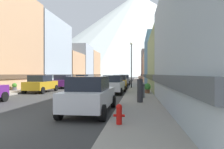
{
  "coord_description": "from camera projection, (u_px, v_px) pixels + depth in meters",
  "views": [
    {
      "loc": [
        6.07,
        -5.39,
        1.9
      ],
      "look_at": [
        0.28,
        38.92,
        1.79
      ],
      "focal_mm": 30.8,
      "sensor_mm": 36.0,
      "label": 1
    }
  ],
  "objects": [
    {
      "name": "sidewalk_left",
      "position": [
        80.0,
        82.0,
        41.64
      ],
      "size": [
        2.5,
        100.0,
        0.15
      ],
      "primitive_type": "cube",
      "color": "gray",
      "rests_on": "ground"
    },
    {
      "name": "car_right_3",
      "position": [
        124.0,
        80.0,
        34.15
      ],
      "size": [
        2.11,
        4.42,
        1.78
      ],
      "color": "slate",
      "rests_on": "ground"
    },
    {
      "name": "potted_plant_1",
      "position": [
        14.0,
        87.0,
        20.6
      ],
      "size": [
        0.5,
        0.5,
        0.79
      ],
      "color": "#4C4C51",
      "rests_on": "sidewalk_left"
    },
    {
      "name": "storefront_left_5",
      "position": [
        87.0,
        66.0,
        66.71
      ],
      "size": [
        8.0,
        11.13,
        9.6
      ],
      "color": "tan",
      "rests_on": "ground"
    },
    {
      "name": "storefront_right_3",
      "position": [
        162.0,
        69.0,
        43.61
      ],
      "size": [
        8.92,
        12.29,
        6.41
      ],
      "color": "tan",
      "rests_on": "ground"
    },
    {
      "name": "trash_bin_right",
      "position": [
        141.0,
        91.0,
        14.3
      ],
      "size": [
        0.59,
        0.59,
        0.98
      ],
      "color": "#4C5156",
      "rests_on": "sidewalk_right"
    },
    {
      "name": "car_right_2",
      "position": [
        120.0,
        82.0,
        25.3
      ],
      "size": [
        2.2,
        4.46,
        1.78
      ],
      "color": "#B28419",
      "rests_on": "ground"
    },
    {
      "name": "storefront_right_4",
      "position": [
        157.0,
        70.0,
        54.21
      ],
      "size": [
        8.49,
        8.17,
        6.57
      ],
      "color": "brown",
      "rests_on": "ground"
    },
    {
      "name": "sidewalk_right",
      "position": [
        138.0,
        83.0,
        40.03
      ],
      "size": [
        2.5,
        100.0,
        0.15
      ],
      "primitive_type": "cube",
      "color": "gray",
      "rests_on": "ground"
    },
    {
      "name": "storefront_right_5",
      "position": [
        151.0,
        66.0,
        63.73
      ],
      "size": [
        6.96,
        9.68,
        9.81
      ],
      "color": "#66605B",
      "rests_on": "ground"
    },
    {
      "name": "fire_hydrant_near",
      "position": [
        119.0,
        113.0,
        6.67
      ],
      "size": [
        0.4,
        0.22,
        0.7
      ],
      "color": "red",
      "rests_on": "sidewalk_right"
    },
    {
      "name": "potted_plant_0",
      "position": [
        147.0,
        88.0,
        17.56
      ],
      "size": [
        0.64,
        0.64,
        0.9
      ],
      "color": "brown",
      "rests_on": "sidewalk_right"
    },
    {
      "name": "car_left_2",
      "position": [
        63.0,
        81.0,
        25.83
      ],
      "size": [
        2.2,
        4.46,
        1.78
      ],
      "color": "#591E72",
      "rests_on": "ground"
    },
    {
      "name": "pedestrian_0",
      "position": [
        140.0,
        90.0,
        11.9
      ],
      "size": [
        0.36,
        0.36,
        1.65
      ],
      "color": "#333338",
      "rests_on": "sidewalk_right"
    },
    {
      "name": "car_left_3",
      "position": [
        83.0,
        80.0,
        34.98
      ],
      "size": [
        2.24,
        4.48,
        1.78
      ],
      "color": "#265933",
      "rests_on": "ground"
    },
    {
      "name": "storefront_left_4",
      "position": [
        76.0,
        64.0,
        56.33
      ],
      "size": [
        8.68,
        9.01,
        10.25
      ],
      "color": "#99A5B2",
      "rests_on": "ground"
    },
    {
      "name": "mountain_backdrop",
      "position": [
        137.0,
        34.0,
        262.98
      ],
      "size": [
        293.99,
        293.99,
        112.53
      ],
      "primitive_type": "cone",
      "color": "silver",
      "rests_on": "ground"
    },
    {
      "name": "car_left_1",
      "position": [
        41.0,
        84.0,
        19.87
      ],
      "size": [
        2.19,
        4.46,
        1.78
      ],
      "color": "#B28419",
      "rests_on": "ground"
    },
    {
      "name": "storefront_right_2",
      "position": [
        166.0,
        62.0,
        31.85
      ],
      "size": [
        6.9,
        10.99,
        8.19
      ],
      "color": "slate",
      "rests_on": "ground"
    },
    {
      "name": "car_right_0",
      "position": [
        90.0,
        94.0,
        9.35
      ],
      "size": [
        2.08,
        4.41,
        1.78
      ],
      "color": "silver",
      "rests_on": "ground"
    },
    {
      "name": "storefront_right_1",
      "position": [
        184.0,
        64.0,
        20.87
      ],
      "size": [
        7.53,
        10.64,
        6.22
      ],
      "color": "#8C9966",
      "rests_on": "ground"
    },
    {
      "name": "streetlamp_right",
      "position": [
        131.0,
        58.0,
        24.68
      ],
      "size": [
        0.36,
        0.36,
        5.86
      ],
      "color": "black",
      "rests_on": "sidewalk_right"
    },
    {
      "name": "car_right_1",
      "position": [
        113.0,
        84.0,
        18.65
      ],
      "size": [
        2.2,
        4.46,
        1.78
      ],
      "color": "silver",
      "rests_on": "ground"
    },
    {
      "name": "storefront_left_2",
      "position": [
        39.0,
        53.0,
        34.85
      ],
      "size": [
        8.6,
        11.9,
        11.74
      ],
      "color": "#99A5B2",
      "rests_on": "ground"
    },
    {
      "name": "storefront_left_3",
      "position": [
        62.0,
        68.0,
        46.33
      ],
      "size": [
        8.93,
        10.12,
        6.98
      ],
      "color": "tan",
      "rests_on": "ground"
    }
  ]
}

